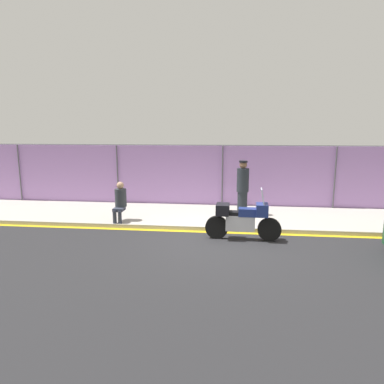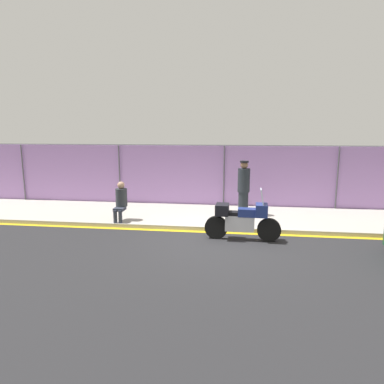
{
  "view_description": "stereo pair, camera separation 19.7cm",
  "coord_description": "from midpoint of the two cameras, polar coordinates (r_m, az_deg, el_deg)",
  "views": [
    {
      "loc": [
        0.32,
        -9.14,
        3.05
      ],
      "look_at": [
        -0.83,
        0.93,
        1.19
      ],
      "focal_mm": 32.0,
      "sensor_mm": 36.0,
      "label": 1
    },
    {
      "loc": [
        0.52,
        -9.12,
        3.05
      ],
      "look_at": [
        -0.83,
        0.93,
        1.19
      ],
      "focal_mm": 32.0,
      "sensor_mm": 36.0,
      "label": 2
    }
  ],
  "objects": [
    {
      "name": "ground_plane",
      "position": [
        9.64,
        4.79,
        -8.12
      ],
      "size": [
        120.0,
        120.0,
        0.0
      ],
      "primitive_type": "plane",
      "color": "#262628"
    },
    {
      "name": "sidewalk",
      "position": [
        11.97,
        5.4,
        -4.12
      ],
      "size": [
        31.1,
        3.14,
        0.13
      ],
      "color": "#ADA89E",
      "rests_on": "ground_plane"
    },
    {
      "name": "storefront_fence",
      "position": [
        13.37,
        5.77,
        2.45
      ],
      "size": [
        29.54,
        0.16,
        2.44
      ],
      "color": "#AD7FC6",
      "rests_on": "ground_plane"
    },
    {
      "name": "person_seated_on_curb",
      "position": [
        11.29,
        -11.29,
        -1.19
      ],
      "size": [
        0.37,
        0.65,
        1.27
      ],
      "color": "#2D3342",
      "rests_on": "sidewalk"
    },
    {
      "name": "curb_paint_stripe",
      "position": [
        10.38,
        5.02,
        -6.73
      ],
      "size": [
        31.1,
        0.18,
        0.01
      ],
      "color": "gold",
      "rests_on": "ground_plane"
    },
    {
      "name": "officer_standing",
      "position": [
        11.91,
        9.07,
        0.76
      ],
      "size": [
        0.42,
        0.42,
        1.88
      ],
      "color": "#1E2328",
      "rests_on": "sidewalk"
    },
    {
      "name": "motorcycle",
      "position": [
        9.64,
        8.88,
        -4.53
      ],
      "size": [
        2.11,
        0.55,
        1.46
      ],
      "rotation": [
        0.0,
        0.0,
        -0.04
      ],
      "color": "black",
      "rests_on": "ground_plane"
    }
  ]
}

